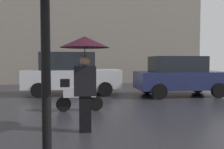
{
  "coord_description": "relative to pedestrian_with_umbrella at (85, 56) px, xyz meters",
  "views": [
    {
      "loc": [
        0.66,
        -2.87,
        1.56
      ],
      "look_at": [
        1.7,
        4.63,
        1.14
      ],
      "focal_mm": 38.72,
      "sensor_mm": 36.0,
      "label": 1
    }
  ],
  "objects": [
    {
      "name": "parked_scooter",
      "position": [
        -0.15,
        2.26,
        -1.12
      ],
      "size": [
        1.45,
        0.32,
        1.23
      ],
      "rotation": [
        0.0,
        0.0,
        0.19
      ],
      "color": "black",
      "rests_on": "ground"
    },
    {
      "name": "parked_car_left",
      "position": [
        4.38,
        5.09,
        -0.77
      ],
      "size": [
        4.01,
        2.0,
        1.78
      ],
      "rotation": [
        0.0,
        0.0,
        2.86
      ],
      "color": "#1E234C",
      "rests_on": "ground"
    },
    {
      "name": "pedestrian_with_umbrella",
      "position": [
        0.0,
        0.0,
        0.0
      ],
      "size": [
        1.08,
        1.08,
        2.09
      ],
      "rotation": [
        0.0,
        0.0,
        4.66
      ],
      "color": "black",
      "rests_on": "ground"
    },
    {
      "name": "parked_car_right",
      "position": [
        -0.48,
        6.16,
        -0.69
      ],
      "size": [
        4.41,
        1.91,
        1.97
      ],
      "rotation": [
        0.0,
        0.0,
        -0.01
      ],
      "color": "silver",
      "rests_on": "ground"
    }
  ]
}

